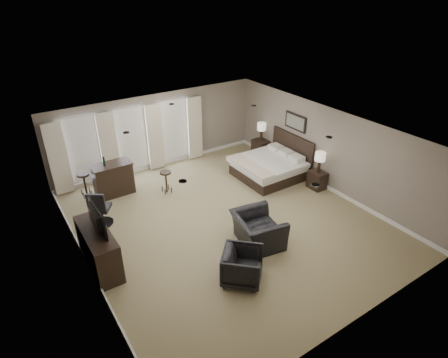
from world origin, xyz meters
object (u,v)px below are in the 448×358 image
lamp_near (319,162)px  tv (95,228)px  bar_counter (113,179)px  lamp_far (261,132)px  desk_chair (100,207)px  armchair_near (258,225)px  dresser (99,249)px  bar_stool_left (85,185)px  bar_stool_right (166,182)px  armchair_far (242,265)px  nightstand_near (317,180)px  nightstand_far (261,148)px  bed (267,160)px

lamp_near → tv: size_ratio=0.64×
bar_counter → lamp_near: bearing=-30.2°
lamp_far → desk_chair: lamp_far is taller
lamp_near → armchair_near: size_ratio=0.54×
lamp_near → dresser: (-6.92, 0.16, -0.41)m
bar_stool_left → dresser: bearing=-100.2°
lamp_near → tv: (-6.92, 0.16, 0.16)m
desk_chair → bar_stool_right: bearing=-130.3°
armchair_far → bar_stool_left: (-1.88, 5.60, -0.04)m
tv → bar_stool_right: size_ratio=1.45×
lamp_near → lamp_far: (0.00, 2.90, 0.07)m
nightstand_near → lamp_near: 0.62m
nightstand_near → dresser: 6.93m
lamp_far → desk_chair: size_ratio=0.63×
nightstand_far → desk_chair: bearing=-170.5°
nightstand_near → bar_counter: size_ratio=0.48×
dresser → armchair_far: dresser is taller
lamp_near → bar_counter: size_ratio=0.57×
nightstand_near → tv: size_ratio=0.54×
bar_stool_left → desk_chair: (-0.04, -1.73, 0.14)m
lamp_far → armchair_near: lamp_far is taller
nightstand_near → nightstand_far: size_ratio=0.89×
dresser → armchair_near: armchair_near is taller
lamp_far → armchair_near: 5.29m
armchair_far → bar_stool_left: size_ratio=1.11×
bed → bar_counter: 4.96m
nightstand_near → bar_stool_left: 7.25m
tv → desk_chair: bearing=-18.7°
lamp_far → armchair_far: bearing=-131.9°
nightstand_near → bar_stool_right: (-4.14, 2.41, 0.08)m
nightstand_near → armchair_far: 4.88m
bed → bar_stool_right: 3.40m
nightstand_near → lamp_near: (0.00, 0.00, 0.62)m
dresser → bar_stool_right: dresser is taller
armchair_far → bar_stool_right: armchair_far is taller
nightstand_near → bar_counter: bearing=149.8°
nightstand_far → armchair_far: armchair_far is taller
nightstand_far → desk_chair: (-6.36, -1.07, 0.22)m
bar_counter → desk_chair: bearing=-120.9°
nightstand_far → dresser: size_ratio=0.37×
nightstand_far → dresser: 7.44m
nightstand_near → bed: bearing=121.5°
bed → bar_counter: bearing=159.2°
tv → lamp_far: bearing=-68.4°
lamp_far → bar_stool_right: size_ratio=0.93×
lamp_far → armchair_far: (-4.43, -4.94, -0.54)m
bar_counter → dresser: bearing=-114.5°
tv → bar_stool_left: (0.61, 3.40, -0.68)m
bed → armchair_far: (-3.54, -3.49, -0.22)m
armchair_far → bar_counter: size_ratio=0.73×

